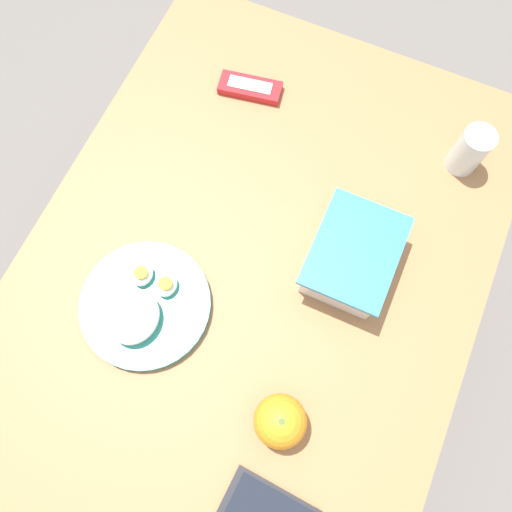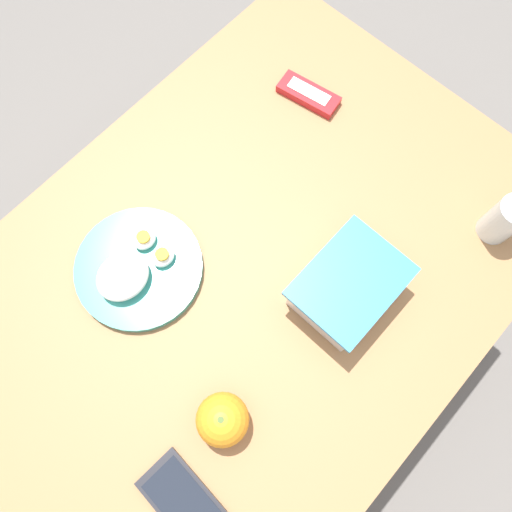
% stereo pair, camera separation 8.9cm
% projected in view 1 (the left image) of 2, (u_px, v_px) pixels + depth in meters
% --- Properties ---
extents(ground_plane, '(10.00, 10.00, 0.00)m').
position_uv_depth(ground_plane, '(251.00, 337.00, 1.58)').
color(ground_plane, '#66605B').
extents(table, '(1.16, 0.82, 0.70)m').
position_uv_depth(table, '(249.00, 292.00, 1.01)').
color(table, '#996B42').
rests_on(table, ground_plane).
extents(food_container, '(0.19, 0.14, 0.08)m').
position_uv_depth(food_container, '(351.00, 258.00, 0.88)').
color(food_container, white).
rests_on(food_container, table).
extents(orange_fruit, '(0.09, 0.09, 0.09)m').
position_uv_depth(orange_fruit, '(280.00, 421.00, 0.79)').
color(orange_fruit, orange).
rests_on(orange_fruit, table).
extents(rice_plate, '(0.23, 0.23, 0.06)m').
position_uv_depth(rice_plate, '(144.00, 306.00, 0.88)').
color(rice_plate, teal).
rests_on(rice_plate, table).
extents(candy_bar, '(0.07, 0.13, 0.02)m').
position_uv_depth(candy_bar, '(250.00, 88.00, 1.02)').
color(candy_bar, red).
rests_on(candy_bar, table).
extents(drinking_glass, '(0.06, 0.06, 0.10)m').
position_uv_depth(drinking_glass, '(470.00, 151.00, 0.93)').
color(drinking_glass, silver).
rests_on(drinking_glass, table).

